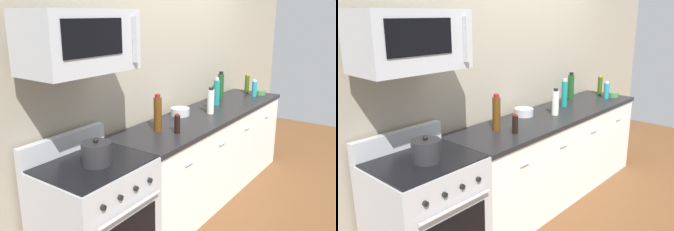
# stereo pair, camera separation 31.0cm
# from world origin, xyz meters

# --- Properties ---
(ground_plane) EXTENTS (6.78, 6.78, 0.00)m
(ground_plane) POSITION_xyz_m (0.00, 0.00, 0.00)
(ground_plane) COLOR brown
(back_wall) EXTENTS (5.65, 0.10, 2.70)m
(back_wall) POSITION_xyz_m (0.00, 0.41, 1.35)
(back_wall) COLOR #9E937F
(back_wall) RESTS_ON ground_plane
(counter_unit) EXTENTS (2.56, 0.66, 0.92)m
(counter_unit) POSITION_xyz_m (0.00, -0.00, 0.46)
(counter_unit) COLOR white
(counter_unit) RESTS_ON ground_plane
(range_oven) EXTENTS (0.76, 0.69, 1.07)m
(range_oven) POSITION_xyz_m (-1.65, 0.00, 0.47)
(range_oven) COLOR #B7BABF
(range_oven) RESTS_ON ground_plane
(microwave) EXTENTS (0.74, 0.44, 0.40)m
(microwave) POSITION_xyz_m (-1.65, 0.05, 1.75)
(microwave) COLOR #B7BABF
(bottle_olive_oil) EXTENTS (0.06, 0.06, 0.25)m
(bottle_olive_oil) POSITION_xyz_m (1.12, 0.07, 1.04)
(bottle_olive_oil) COLOR #385114
(bottle_olive_oil) RESTS_ON countertop_slab
(bottle_wine_green) EXTENTS (0.07, 0.07, 0.33)m
(bottle_wine_green) POSITION_xyz_m (0.65, 0.20, 1.08)
(bottle_wine_green) COLOR #19471E
(bottle_wine_green) RESTS_ON countertop_slab
(bottle_sparkling_teal) EXTENTS (0.07, 0.07, 0.31)m
(bottle_sparkling_teal) POSITION_xyz_m (0.31, 0.08, 1.07)
(bottle_sparkling_teal) COLOR #197F7A
(bottle_sparkling_teal) RESTS_ON countertop_slab
(bottle_vinegar_white) EXTENTS (0.07, 0.07, 0.27)m
(bottle_vinegar_white) POSITION_xyz_m (-0.05, -0.04, 1.05)
(bottle_vinegar_white) COLOR silver
(bottle_vinegar_white) RESTS_ON countertop_slab
(bottle_soy_sauce_dark) EXTENTS (0.05, 0.05, 0.17)m
(bottle_soy_sauce_dark) POSITION_xyz_m (-0.77, -0.12, 1.00)
(bottle_soy_sauce_dark) COLOR black
(bottle_soy_sauce_dark) RESTS_ON countertop_slab
(bottle_wine_amber) EXTENTS (0.07, 0.07, 0.33)m
(bottle_wine_amber) POSITION_xyz_m (-0.82, 0.06, 1.08)
(bottle_wine_amber) COLOR #59330F
(bottle_wine_amber) RESTS_ON countertop_slab
(bottle_hot_sauce_red) EXTENTS (0.05, 0.05, 0.18)m
(bottle_hot_sauce_red) POSITION_xyz_m (0.13, 0.06, 1.00)
(bottle_hot_sauce_red) COLOR #B21914
(bottle_hot_sauce_red) RESTS_ON countertop_slab
(bottle_dish_soap) EXTENTS (0.06, 0.06, 0.21)m
(bottle_dish_soap) POSITION_xyz_m (0.99, -0.09, 1.02)
(bottle_dish_soap) COLOR teal
(bottle_dish_soap) RESTS_ON countertop_slab
(bowl_steel_prep) EXTENTS (0.19, 0.19, 0.08)m
(bowl_steel_prep) POSITION_xyz_m (-0.28, 0.17, 0.96)
(bowl_steel_prep) COLOR #B2B5BA
(bowl_steel_prep) RESTS_ON countertop_slab
(bowl_green_glaze) EXTENTS (0.15, 0.15, 0.06)m
(bowl_green_glaze) POSITION_xyz_m (1.13, -0.11, 0.95)
(bowl_green_glaze) COLOR #477A4C
(bowl_green_glaze) RESTS_ON countertop_slab
(stockpot) EXTENTS (0.20, 0.20, 0.19)m
(stockpot) POSITION_xyz_m (-1.65, -0.05, 1.00)
(stockpot) COLOR #262628
(stockpot) RESTS_ON range_oven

